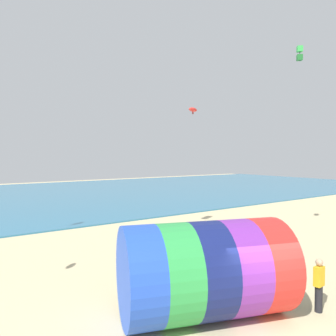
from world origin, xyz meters
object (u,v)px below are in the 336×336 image
Objects in this scene: giant_inflatable_tube at (205,270)px; kite_green_box at (300,53)px; kite_handler at (319,285)px; kite_red_parafoil at (193,110)px.

kite_green_box reaches higher than giant_inflatable_tube.
kite_handler is 13.65m from kite_green_box.
kite_red_parafoil reaches higher than giant_inflatable_tube.
kite_green_box is at bearing -36.01° from kite_red_parafoil.
kite_red_parafoil is (2.23, 9.21, 6.91)m from kite_handler.
kite_handler is at bearing -103.61° from kite_red_parafoil.
giant_inflatable_tube is 11.13m from kite_red_parafoil.
giant_inflatable_tube is 14.66m from kite_green_box.
kite_green_box is (7.24, 5.57, 10.15)m from kite_handler.
giant_inflatable_tube is 7.09× the size of kite_red_parafoil.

